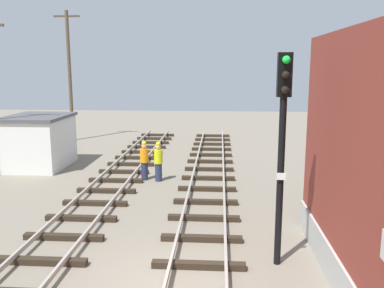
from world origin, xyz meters
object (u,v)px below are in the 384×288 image
at_px(signal_mast, 282,136).
at_px(parked_car_silver, 20,135).
at_px(control_hut, 39,141).
at_px(track_worker_distant, 158,162).
at_px(track_worker_foreground, 144,161).
at_px(utility_pole_far, 70,74).

height_order(signal_mast, parked_car_silver, signal_mast).
bearing_deg(control_hut, track_worker_distant, -19.06).
bearing_deg(parked_car_silver, signal_mast, -45.73).
bearing_deg(signal_mast, track_worker_foreground, 122.22).
height_order(control_hut, track_worker_distant, control_hut).
bearing_deg(track_worker_foreground, parked_car_silver, 144.33).
distance_m(parked_car_silver, track_worker_foreground, 11.47).
xyz_separation_m(control_hut, utility_pole_far, (-1.07, 7.98, 3.34)).
bearing_deg(utility_pole_far, track_worker_distant, -52.89).
bearing_deg(parked_car_silver, utility_pole_far, 57.25).
bearing_deg(control_hut, signal_mast, -42.69).
xyz_separation_m(track_worker_foreground, track_worker_distant, (0.69, -0.16, 0.00)).
height_order(utility_pole_far, track_worker_distant, utility_pole_far).
bearing_deg(utility_pole_far, signal_mast, -56.21).
height_order(signal_mast, track_worker_foreground, signal_mast).
xyz_separation_m(signal_mast, control_hut, (-11.15, 10.28, -2.13)).
bearing_deg(signal_mast, utility_pole_far, 123.79).
bearing_deg(track_worker_foreground, utility_pole_far, 125.01).
bearing_deg(track_worker_foreground, control_hut, 160.31).
xyz_separation_m(control_hut, track_worker_distant, (6.72, -2.32, -0.46)).
height_order(control_hut, utility_pole_far, utility_pole_far).
bearing_deg(parked_car_silver, control_hut, -53.99).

